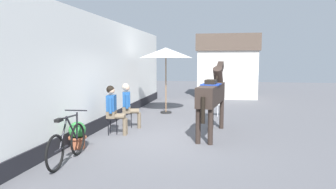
{
  "coord_description": "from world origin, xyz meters",
  "views": [
    {
      "loc": [
        1.32,
        -8.01,
        2.08
      ],
      "look_at": [
        -0.4,
        1.2,
        1.05
      ],
      "focal_mm": 33.09,
      "sensor_mm": 36.0,
      "label": 1
    }
  ],
  "objects_px": {
    "seated_visitor_far": "(129,103)",
    "cafe_parasol": "(166,53)",
    "flower_planter_near": "(77,134)",
    "leaning_bicycle": "(67,144)",
    "seated_visitor_near": "(114,107)",
    "spare_stool_white": "(219,106)",
    "saddled_horse_center": "(212,94)"
  },
  "relations": [
    {
      "from": "saddled_horse_center",
      "to": "flower_planter_near",
      "type": "xyz_separation_m",
      "value": [
        -3.08,
        -1.99,
        -0.82
      ]
    },
    {
      "from": "saddled_horse_center",
      "to": "leaning_bicycle",
      "type": "distance_m",
      "value": 4.17
    },
    {
      "from": "flower_planter_near",
      "to": "leaning_bicycle",
      "type": "relative_size",
      "value": 0.36
    },
    {
      "from": "seated_visitor_near",
      "to": "saddled_horse_center",
      "type": "relative_size",
      "value": 0.47
    },
    {
      "from": "seated_visitor_near",
      "to": "cafe_parasol",
      "type": "relative_size",
      "value": 0.54
    },
    {
      "from": "seated_visitor_far",
      "to": "cafe_parasol",
      "type": "height_order",
      "value": "cafe_parasol"
    },
    {
      "from": "saddled_horse_center",
      "to": "flower_planter_near",
      "type": "distance_m",
      "value": 3.76
    },
    {
      "from": "saddled_horse_center",
      "to": "cafe_parasol",
      "type": "distance_m",
      "value": 3.98
    },
    {
      "from": "seated_visitor_far",
      "to": "flower_planter_near",
      "type": "xyz_separation_m",
      "value": [
        -0.52,
        -2.36,
        -0.44
      ]
    },
    {
      "from": "leaning_bicycle",
      "to": "cafe_parasol",
      "type": "bearing_deg",
      "value": 82.39
    },
    {
      "from": "seated_visitor_far",
      "to": "leaning_bicycle",
      "type": "bearing_deg",
      "value": -93.86
    },
    {
      "from": "cafe_parasol",
      "to": "spare_stool_white",
      "type": "bearing_deg",
      "value": -7.87
    },
    {
      "from": "seated_visitor_far",
      "to": "spare_stool_white",
      "type": "bearing_deg",
      "value": 43.8
    },
    {
      "from": "seated_visitor_far",
      "to": "leaning_bicycle",
      "type": "xyz_separation_m",
      "value": [
        -0.23,
        -3.37,
        -0.38
      ]
    },
    {
      "from": "seated_visitor_far",
      "to": "saddled_horse_center",
      "type": "height_order",
      "value": "saddled_horse_center"
    },
    {
      "from": "flower_planter_near",
      "to": "spare_stool_white",
      "type": "relative_size",
      "value": 1.39
    },
    {
      "from": "saddled_horse_center",
      "to": "seated_visitor_near",
      "type": "bearing_deg",
      "value": -168.69
    },
    {
      "from": "saddled_horse_center",
      "to": "cafe_parasol",
      "type": "relative_size",
      "value": 1.16
    },
    {
      "from": "leaning_bicycle",
      "to": "spare_stool_white",
      "type": "height_order",
      "value": "leaning_bicycle"
    },
    {
      "from": "seated_visitor_near",
      "to": "flower_planter_near",
      "type": "xyz_separation_m",
      "value": [
        -0.37,
        -1.45,
        -0.44
      ]
    },
    {
      "from": "seated_visitor_far",
      "to": "spare_stool_white",
      "type": "height_order",
      "value": "seated_visitor_far"
    },
    {
      "from": "saddled_horse_center",
      "to": "cafe_parasol",
      "type": "bearing_deg",
      "value": 120.9
    },
    {
      "from": "spare_stool_white",
      "to": "cafe_parasol",
      "type": "bearing_deg",
      "value": 172.13
    },
    {
      "from": "seated_visitor_near",
      "to": "spare_stool_white",
      "type": "xyz_separation_m",
      "value": [
        2.86,
        3.51,
        -0.38
      ]
    },
    {
      "from": "seated_visitor_far",
      "to": "leaning_bicycle",
      "type": "distance_m",
      "value": 3.4
    },
    {
      "from": "seated_visitor_near",
      "to": "seated_visitor_far",
      "type": "distance_m",
      "value": 0.92
    },
    {
      "from": "flower_planter_near",
      "to": "spare_stool_white",
      "type": "distance_m",
      "value": 5.92
    },
    {
      "from": "flower_planter_near",
      "to": "leaning_bicycle",
      "type": "xyz_separation_m",
      "value": [
        0.29,
        -1.01,
        0.06
      ]
    },
    {
      "from": "flower_planter_near",
      "to": "cafe_parasol",
      "type": "height_order",
      "value": "cafe_parasol"
    },
    {
      "from": "saddled_horse_center",
      "to": "spare_stool_white",
      "type": "height_order",
      "value": "saddled_horse_center"
    },
    {
      "from": "leaning_bicycle",
      "to": "seated_visitor_far",
      "type": "bearing_deg",
      "value": 86.14
    },
    {
      "from": "seated_visitor_near",
      "to": "saddled_horse_center",
      "type": "distance_m",
      "value": 2.78
    }
  ]
}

